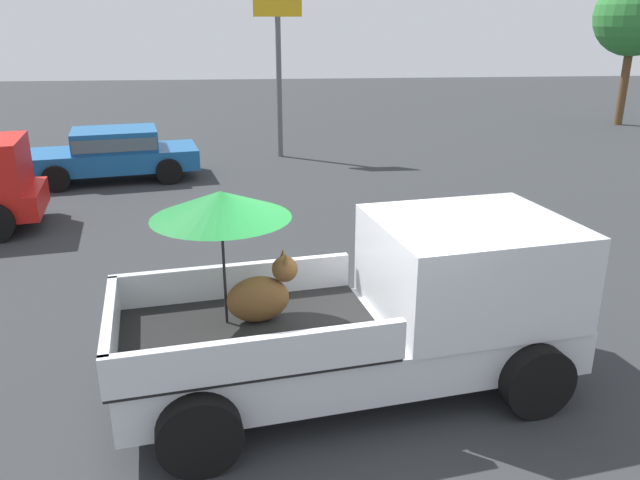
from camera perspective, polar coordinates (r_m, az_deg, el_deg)
ground_plane at (r=7.37m, az=2.66°, el=-13.28°), size 80.00×80.00×0.00m
pickup_truck_main at (r=7.02m, az=5.89°, el=-5.87°), size 5.29×2.91×2.35m
parked_sedan_near at (r=17.27m, az=-18.31°, el=7.65°), size 4.56×2.61×1.33m
motel_sign at (r=19.13m, az=-3.85°, el=17.99°), size 1.40×0.16×4.97m
tree_by_lot at (r=28.04m, az=26.79°, el=17.75°), size 3.00×3.00×5.64m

